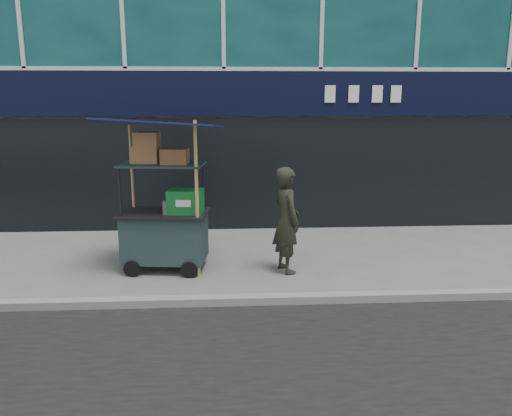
{
  "coord_description": "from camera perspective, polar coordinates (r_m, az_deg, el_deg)",
  "views": [
    {
      "loc": [
        0.05,
        -6.73,
        2.85
      ],
      "look_at": [
        0.51,
        1.2,
        1.07
      ],
      "focal_mm": 35.0,
      "sensor_mm": 36.0,
      "label": 1
    }
  ],
  "objects": [
    {
      "name": "curb",
      "position": [
        7.1,
        -3.49,
        -10.5
      ],
      "size": [
        80.0,
        0.18,
        0.12
      ],
      "primitive_type": "cube",
      "color": "gray",
      "rests_on": "ground"
    },
    {
      "name": "vendor_cart",
      "position": [
        8.37,
        -10.3,
        -1.07
      ],
      "size": [
        2.02,
        1.54,
        2.55
      ],
      "rotation": [
        0.0,
        0.0,
        -0.11
      ],
      "color": "#1B2B2E",
      "rests_on": "ground"
    },
    {
      "name": "ground",
      "position": [
        7.31,
        -3.48,
        -10.32
      ],
      "size": [
        80.0,
        80.0,
        0.0
      ],
      "primitive_type": "plane",
      "color": "#5F5E5A",
      "rests_on": "ground"
    },
    {
      "name": "vendor_man",
      "position": [
        8.16,
        3.49,
        -1.38
      ],
      "size": [
        0.61,
        0.74,
        1.75
      ],
      "primitive_type": "imported",
      "rotation": [
        0.0,
        0.0,
        1.92
      ],
      "color": "black",
      "rests_on": "ground"
    }
  ]
}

